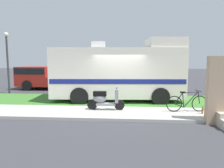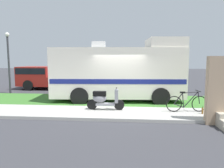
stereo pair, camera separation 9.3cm
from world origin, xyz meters
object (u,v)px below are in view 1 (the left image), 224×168
street_lamp_post (7,57)px  pickup_truck_near (46,77)px  motorhome_rv (119,72)px  bicycle (187,103)px  scooter (104,99)px  bottle_green (203,111)px

street_lamp_post → pickup_truck_near: bearing=53.7°
motorhome_rv → street_lamp_post: (-7.39, 1.82, 0.85)m
bicycle → motorhome_rv: bearing=137.1°
scooter → bicycle: size_ratio=0.93×
motorhome_rv → scooter: bearing=-101.4°
motorhome_rv → bottle_green: size_ratio=23.78×
street_lamp_post → bicycle: bearing=-23.7°
bottle_green → motorhome_rv: bearing=139.1°
motorhome_rv → bottle_green: bearing=-40.9°
pickup_truck_near → street_lamp_post: size_ratio=1.35×
motorhome_rv → pickup_truck_near: bearing=144.5°
bicycle → street_lamp_post: (-10.31, 4.52, 1.95)m
motorhome_rv → pickup_truck_near: (-5.72, 4.09, -0.68)m
scooter → pickup_truck_near: (-5.19, 6.73, 0.34)m
scooter → bicycle: (3.45, -0.06, -0.08)m
scooter → bicycle: 3.45m
bicycle → street_lamp_post: street_lamp_post is taller
pickup_truck_near → bottle_green: size_ratio=18.45×
motorhome_rv → bottle_green: 4.78m
pickup_truck_near → bottle_green: 11.62m
bicycle → pickup_truck_near: pickup_truck_near is taller
motorhome_rv → bicycle: (2.92, -2.71, -1.10)m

